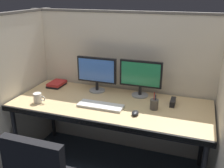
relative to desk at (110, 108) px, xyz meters
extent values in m
cube|color=beige|center=(0.00, 0.46, 0.08)|extent=(2.20, 0.05, 1.55)
cube|color=#605B56|center=(0.00, 0.46, 0.87)|extent=(2.21, 0.06, 0.02)
cube|color=beige|center=(-0.99, -0.09, 0.08)|extent=(0.05, 1.40, 1.55)
cube|color=#605B56|center=(-0.99, -0.09, 0.87)|extent=(0.06, 1.41, 0.02)
cube|color=beige|center=(0.99, -0.09, 0.08)|extent=(0.05, 1.40, 1.55)
cube|color=tan|center=(0.00, 0.01, 0.03)|extent=(1.90, 0.80, 0.04)
cube|color=black|center=(0.00, -0.38, 0.03)|extent=(1.90, 0.02, 0.05)
cylinder|color=black|center=(-0.89, -0.33, -0.34)|extent=(0.04, 0.04, 0.70)
cylinder|color=black|center=(-0.89, 0.35, -0.34)|extent=(0.04, 0.04, 0.70)
cylinder|color=black|center=(0.89, 0.35, -0.34)|extent=(0.04, 0.04, 0.70)
cylinder|color=gray|center=(-0.24, 0.26, 0.06)|extent=(0.17, 0.17, 0.01)
cylinder|color=black|center=(-0.24, 0.26, 0.11)|extent=(0.03, 0.03, 0.09)
cube|color=black|center=(-0.24, 0.26, 0.29)|extent=(0.43, 0.03, 0.27)
cube|color=#3F72D8|center=(-0.24, 0.25, 0.29)|extent=(0.39, 0.01, 0.23)
cylinder|color=gray|center=(0.23, 0.29, 0.06)|extent=(0.17, 0.17, 0.01)
cylinder|color=black|center=(0.23, 0.29, 0.11)|extent=(0.03, 0.03, 0.09)
cube|color=black|center=(0.23, 0.29, 0.29)|extent=(0.43, 0.03, 0.27)
cube|color=#268C59|center=(0.23, 0.27, 0.29)|extent=(0.39, 0.01, 0.23)
cube|color=silver|center=(-0.06, -0.09, 0.06)|extent=(0.43, 0.15, 0.02)
ellipsoid|color=black|center=(0.29, -0.15, 0.07)|extent=(0.06, 0.10, 0.03)
cylinder|color=#59595B|center=(0.29, -0.13, 0.08)|extent=(0.01, 0.01, 0.01)
cube|color=black|center=(-0.74, 0.25, 0.06)|extent=(0.15, 0.21, 0.02)
cube|color=#B22626|center=(-0.73, 0.25, 0.09)|extent=(0.15, 0.21, 0.03)
cylinder|color=#4C4742|center=(0.42, 0.02, 0.10)|extent=(0.08, 0.08, 0.09)
cylinder|color=red|center=(0.42, 0.02, 0.14)|extent=(0.01, 0.01, 0.16)
cylinder|color=#263FB2|center=(0.43, 0.02, 0.13)|extent=(0.01, 0.01, 0.14)
cylinder|color=black|center=(0.44, 0.01, 0.13)|extent=(0.01, 0.01, 0.14)
cylinder|color=silver|center=(-0.67, -0.20, 0.10)|extent=(0.08, 0.08, 0.09)
torus|color=silver|center=(-0.61, -0.20, 0.10)|extent=(0.06, 0.01, 0.06)
cube|color=black|center=(0.57, 0.17, 0.08)|extent=(0.04, 0.15, 0.06)
camera|label=1|loc=(0.75, -2.09, 1.07)|focal=40.69mm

